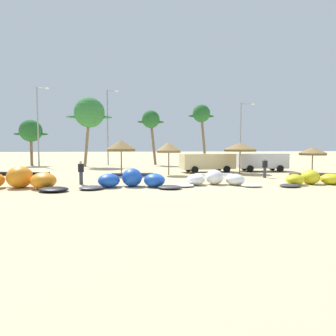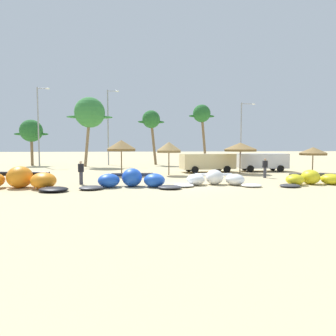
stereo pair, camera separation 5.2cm
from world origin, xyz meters
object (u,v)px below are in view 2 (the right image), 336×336
(kite_center, at_px, (313,179))
(palm_leftmost, at_px, (31,131))
(parked_car_second, at_px, (206,161))
(parked_van, at_px, (261,161))
(lamppost_west_center, at_px, (109,124))
(person_by_umbrellas, at_px, (265,168))
(kite_far_left, at_px, (17,180))
(kite_left, at_px, (132,180))
(lamppost_west, at_px, (39,123))
(beach_umbrella_middle, at_px, (169,147))
(palm_left, at_px, (90,113))
(palm_center_left, at_px, (202,115))
(beach_umbrella_outermost, at_px, (313,151))
(lamppost_east_center, at_px, (242,130))
(person_near_kites, at_px, (81,172))
(beach_umbrella_near_palms, at_px, (240,147))
(palm_left_of_gap, at_px, (151,120))
(beach_umbrella_near_van, at_px, (121,146))
(kite_left_of_center, at_px, (215,179))

(kite_center, bearing_deg, palm_leftmost, 135.75)
(parked_car_second, bearing_deg, parked_van, 3.28)
(lamppost_west_center, bearing_deg, kite_center, -58.76)
(kite_center, distance_m, person_by_umbrellas, 4.90)
(kite_far_left, distance_m, kite_left, 6.98)
(palm_leftmost, height_order, lamppost_west, lamppost_west)
(beach_umbrella_middle, xyz_separation_m, palm_left, (-8.29, 12.96, 4.32))
(beach_umbrella_middle, distance_m, palm_center_left, 17.97)
(beach_umbrella_outermost, xyz_separation_m, lamppost_east_center, (-1.64, 13.88, 2.81))
(parked_van, xyz_separation_m, person_near_kites, (-16.99, -8.69, -0.27))
(beach_umbrella_middle, relative_size, lamppost_east_center, 0.34)
(parked_van, bearing_deg, palm_left, 151.49)
(palm_leftmost, bearing_deg, parked_van, -26.58)
(kite_far_left, bearing_deg, beach_umbrella_near_palms, 24.63)
(palm_left_of_gap, distance_m, lamppost_east_center, 12.92)
(kite_far_left, bearing_deg, beach_umbrella_near_van, 50.56)
(palm_left, bearing_deg, lamppost_east_center, 3.39)
(beach_umbrella_middle, distance_m, lamppost_west, 21.26)
(lamppost_west, bearing_deg, parked_car_second, -32.55)
(parked_van, height_order, palm_left_of_gap, palm_left_of_gap)
(kite_left, height_order, lamppost_east_center, lamppost_east_center)
(kite_left, xyz_separation_m, kite_left_of_center, (5.55, 0.24, -0.06))
(palm_leftmost, distance_m, lamppost_west, 2.24)
(beach_umbrella_outermost, distance_m, parked_van, 4.97)
(kite_left, bearing_deg, lamppost_west, 117.10)
(palm_left_of_gap, bearing_deg, person_by_umbrellas, -67.96)
(person_near_kites, height_order, palm_left_of_gap, palm_left_of_gap)
(kite_left, height_order, kite_left_of_center, kite_left)
(beach_umbrella_near_van, bearing_deg, palm_left_of_gap, 75.41)
(kite_left, relative_size, lamppost_west, 0.63)
(beach_umbrella_near_van, height_order, parked_car_second, beach_umbrella_near_van)
(kite_far_left, distance_m, person_near_kites, 3.93)
(kite_left_of_center, bearing_deg, palm_left_of_gap, 95.64)
(beach_umbrella_middle, bearing_deg, lamppost_west, 135.24)
(kite_left_of_center, bearing_deg, beach_umbrella_middle, 105.75)
(palm_leftmost, bearing_deg, kite_left_of_center, -51.94)
(person_by_umbrellas, bearing_deg, palm_left_of_gap, 112.04)
(kite_left, xyz_separation_m, parked_van, (13.62, 10.51, 0.64))
(lamppost_west_center, bearing_deg, parked_van, -39.03)
(beach_umbrella_near_van, bearing_deg, parked_van, 10.47)
(parked_car_second, distance_m, palm_left_of_gap, 14.70)
(kite_left, xyz_separation_m, lamppost_west, (-11.45, 22.37, 5.20))
(lamppost_west, bearing_deg, beach_umbrella_middle, -44.76)
(palm_left, relative_size, lamppost_west_center, 0.85)
(parked_car_second, height_order, person_by_umbrellas, parked_car_second)
(palm_center_left, relative_size, lamppost_west_center, 0.83)
(kite_left, xyz_separation_m, lamppost_west_center, (-2.58, 23.65, 5.26))
(kite_far_left, relative_size, beach_umbrella_middle, 2.51)
(beach_umbrella_outermost, bearing_deg, beach_umbrella_near_palms, 176.95)
(person_by_umbrellas, height_order, palm_leftmost, palm_leftmost)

